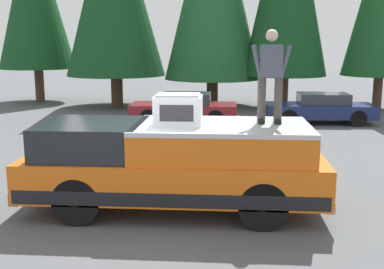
{
  "coord_description": "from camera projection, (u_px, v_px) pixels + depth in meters",
  "views": [
    {
      "loc": [
        -8.46,
        -1.5,
        3.13
      ],
      "look_at": [
        0.58,
        -0.84,
        1.35
      ],
      "focal_mm": 44.54,
      "sensor_mm": 36.0,
      "label": 1
    }
  ],
  "objects": [
    {
      "name": "parked_car_maroon",
      "position": [
        184.0,
        108.0,
        18.57
      ],
      "size": [
        1.64,
        4.1,
        1.16
      ],
      "color": "maroon",
      "rests_on": "ground"
    },
    {
      "name": "ground_plane",
      "position": [
        145.0,
        210.0,
        8.99
      ],
      "size": [
        90.0,
        90.0,
        0.0
      ],
      "primitive_type": "plane",
      "color": "#4C4F51"
    },
    {
      "name": "parked_car_navy",
      "position": [
        321.0,
        108.0,
        18.47
      ],
      "size": [
        1.64,
        4.1,
        1.16
      ],
      "color": "navy",
      "rests_on": "ground"
    },
    {
      "name": "compressor_unit",
      "position": [
        178.0,
        110.0,
        8.51
      ],
      "size": [
        0.65,
        0.84,
        0.56
      ],
      "color": "silver",
      "rests_on": "pickup_truck"
    },
    {
      "name": "pickup_truck",
      "position": [
        174.0,
        165.0,
        8.86
      ],
      "size": [
        2.01,
        5.54,
        1.65
      ],
      "color": "orange",
      "rests_on": "ground"
    },
    {
      "name": "person_on_truck_bed",
      "position": [
        271.0,
        74.0,
        8.58
      ],
      "size": [
        0.29,
        0.72,
        1.69
      ],
      "color": "#423D38",
      "rests_on": "pickup_truck"
    }
  ]
}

